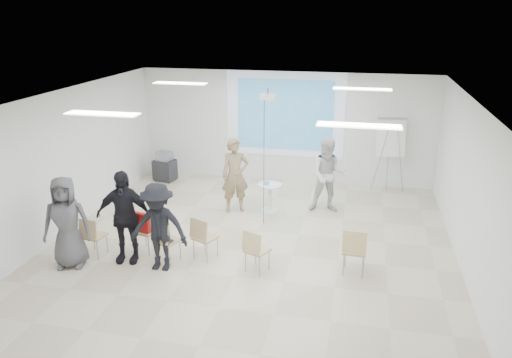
% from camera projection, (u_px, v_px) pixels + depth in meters
% --- Properties ---
extents(floor, '(8.00, 9.00, 0.10)m').
position_uv_depth(floor, '(247.00, 254.00, 9.87)').
color(floor, beige).
rests_on(floor, ground).
extents(ceiling, '(8.00, 9.00, 0.10)m').
position_uv_depth(ceiling, '(247.00, 98.00, 8.87)').
color(ceiling, white).
rests_on(ceiling, wall_back).
extents(wall_back, '(8.00, 0.10, 3.00)m').
position_uv_depth(wall_back, '(285.00, 127.00, 13.58)').
color(wall_back, silver).
rests_on(wall_back, floor).
extents(wall_left, '(0.10, 9.00, 3.00)m').
position_uv_depth(wall_left, '(54.00, 166.00, 10.18)').
color(wall_left, silver).
rests_on(wall_left, floor).
extents(wall_right, '(0.10, 9.00, 3.00)m').
position_uv_depth(wall_right, '(476.00, 196.00, 8.56)').
color(wall_right, silver).
rests_on(wall_right, floor).
extents(projection_halo, '(3.20, 0.01, 2.30)m').
position_uv_depth(projection_halo, '(285.00, 115.00, 13.41)').
color(projection_halo, silver).
rests_on(projection_halo, wall_back).
extents(projection_image, '(2.60, 0.01, 1.90)m').
position_uv_depth(projection_image, '(285.00, 115.00, 13.39)').
color(projection_image, teal).
rests_on(projection_image, wall_back).
extents(pedestal_table, '(0.66, 0.66, 0.70)m').
position_uv_depth(pedestal_table, '(270.00, 196.00, 11.69)').
color(pedestal_table, white).
rests_on(pedestal_table, floor).
extents(player_left, '(0.87, 0.76, 2.00)m').
position_uv_depth(player_left, '(235.00, 171.00, 11.54)').
color(player_left, '#8E7757').
rests_on(player_left, floor).
extents(player_right, '(1.02, 0.85, 1.97)m').
position_uv_depth(player_right, '(328.00, 171.00, 11.54)').
color(player_right, silver).
rests_on(player_right, floor).
extents(controller_left, '(0.08, 0.11, 0.04)m').
position_uv_depth(controller_left, '(245.00, 155.00, 11.64)').
color(controller_left, white).
rests_on(controller_left, player_left).
extents(controller_right, '(0.06, 0.14, 0.04)m').
position_uv_depth(controller_right, '(322.00, 154.00, 11.69)').
color(controller_right, silver).
rests_on(controller_right, player_right).
extents(chair_far_left, '(0.42, 0.45, 0.81)m').
position_uv_depth(chair_far_left, '(92.00, 234.00, 9.51)').
color(chair_far_left, tan).
rests_on(chair_far_left, floor).
extents(chair_left_mid, '(0.52, 0.54, 0.90)m').
position_uv_depth(chair_left_mid, '(144.00, 228.00, 9.62)').
color(chair_left_mid, tan).
rests_on(chair_left_mid, floor).
extents(chair_left_inner, '(0.52, 0.54, 0.86)m').
position_uv_depth(chair_left_inner, '(165.00, 239.00, 9.25)').
color(chair_left_inner, tan).
rests_on(chair_left_inner, floor).
extents(chair_center, '(0.53, 0.54, 0.85)m').
position_uv_depth(chair_center, '(203.00, 235.00, 9.40)').
color(chair_center, tan).
rests_on(chair_center, floor).
extents(chair_right_inner, '(0.51, 0.53, 0.82)m').
position_uv_depth(chair_right_inner, '(255.00, 248.00, 8.94)').
color(chair_right_inner, tan).
rests_on(chair_right_inner, floor).
extents(chair_right_far, '(0.44, 0.47, 0.89)m').
position_uv_depth(chair_right_far, '(354.00, 248.00, 8.83)').
color(chair_right_far, tan).
rests_on(chair_right_far, floor).
extents(red_jacket, '(0.41, 0.19, 0.38)m').
position_uv_depth(red_jacket, '(141.00, 222.00, 9.43)').
color(red_jacket, '#AE1815').
rests_on(red_jacket, chair_left_mid).
extents(laptop, '(0.37, 0.32, 0.02)m').
position_uv_depth(laptop, '(168.00, 239.00, 9.34)').
color(laptop, black).
rests_on(laptop, chair_left_inner).
extents(audience_left, '(1.28, 0.86, 2.05)m').
position_uv_depth(audience_left, '(123.00, 210.00, 9.20)').
color(audience_left, black).
rests_on(audience_left, floor).
extents(audience_mid, '(1.23, 0.68, 1.88)m').
position_uv_depth(audience_mid, '(158.00, 222.00, 8.91)').
color(audience_mid, black).
rests_on(audience_mid, floor).
extents(audience_outer, '(1.09, 0.88, 1.94)m').
position_uv_depth(audience_outer, '(66.00, 217.00, 9.03)').
color(audience_outer, '#515055').
rests_on(audience_outer, floor).
extents(flipchart_easel, '(0.85, 0.65, 1.97)m').
position_uv_depth(flipchart_easel, '(391.00, 138.00, 12.63)').
color(flipchart_easel, '#93969B').
rests_on(flipchart_easel, floor).
extents(av_cart, '(0.63, 0.54, 0.83)m').
position_uv_depth(av_cart, '(165.00, 167.00, 13.83)').
color(av_cart, black).
rests_on(av_cart, floor).
extents(ceiling_projector, '(0.30, 0.25, 3.00)m').
position_uv_depth(ceiling_projector, '(268.00, 103.00, 10.35)').
color(ceiling_projector, white).
rests_on(ceiling_projector, ceiling).
extents(fluor_panel_nw, '(1.20, 0.30, 0.02)m').
position_uv_depth(fluor_panel_nw, '(180.00, 83.00, 11.15)').
color(fluor_panel_nw, white).
rests_on(fluor_panel_nw, ceiling).
extents(fluor_panel_ne, '(1.20, 0.30, 0.02)m').
position_uv_depth(fluor_panel_ne, '(362.00, 89.00, 10.34)').
color(fluor_panel_ne, white).
rests_on(fluor_panel_ne, ceiling).
extents(fluor_panel_sw, '(1.20, 0.30, 0.02)m').
position_uv_depth(fluor_panel_sw, '(102.00, 114.00, 7.91)').
color(fluor_panel_sw, white).
rests_on(fluor_panel_sw, ceiling).
extents(fluor_panel_se, '(1.20, 0.30, 0.02)m').
position_uv_depth(fluor_panel_se, '(359.00, 126.00, 7.11)').
color(fluor_panel_se, white).
rests_on(fluor_panel_se, ceiling).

